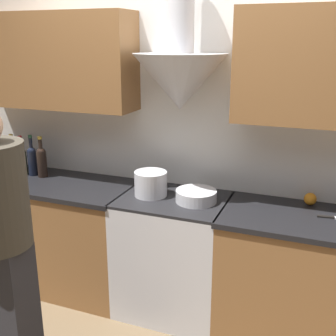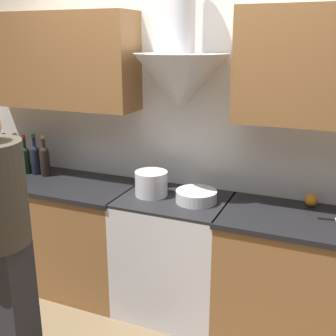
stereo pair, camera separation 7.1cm
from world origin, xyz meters
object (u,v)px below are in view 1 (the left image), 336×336
wine_bottle_2 (13,157)px  stock_pot (151,184)px  wine_bottle_4 (32,159)px  wine_bottle_3 (22,159)px  wine_bottle_1 (2,157)px  orange_fruit (310,199)px  mixing_bowl (196,196)px  stove_range (173,254)px  wine_bottle_5 (42,160)px

wine_bottle_2 → stock_pot: 1.28m
wine_bottle_2 → wine_bottle_4: 0.19m
wine_bottle_3 → wine_bottle_4: size_ratio=0.97×
wine_bottle_1 → orange_fruit: size_ratio=3.90×
stock_pot → mixing_bowl: size_ratio=0.82×
wine_bottle_2 → wine_bottle_1: bearing=-167.3°
wine_bottle_3 → orange_fruit: 2.25m
wine_bottle_2 → mixing_bowl: bearing=-2.8°
wine_bottle_3 → orange_fruit: (2.24, 0.15, -0.09)m
stove_range → mixing_bowl: 0.51m
stock_pot → wine_bottle_1: bearing=177.6°
wine_bottle_1 → wine_bottle_5: 0.38m
wine_bottle_1 → wine_bottle_2: bearing=12.7°
wine_bottle_1 → wine_bottle_4: bearing=4.7°
wine_bottle_4 → orange_fruit: 2.16m
wine_bottle_5 → orange_fruit: size_ratio=4.02×
wine_bottle_4 → wine_bottle_3: bearing=-171.5°
wine_bottle_4 → mixing_bowl: size_ratio=1.19×
wine_bottle_3 → wine_bottle_4: (0.09, 0.01, 0.01)m
wine_bottle_2 → wine_bottle_5: size_ratio=0.98×
stove_range → wine_bottle_5: bearing=176.5°
stove_range → orange_fruit: size_ratio=10.75×
stock_pot → mixing_bowl: bearing=0.1°
stove_range → stock_pot: size_ratio=3.84×
orange_fruit → stove_range: bearing=-166.4°
stove_range → wine_bottle_2: (-1.44, 0.07, 0.57)m
stove_range → wine_bottle_3: size_ratio=2.75×
wine_bottle_1 → mixing_bowl: (1.71, -0.06, -0.09)m
mixing_bowl → orange_fruit: bearing=17.0°
stove_range → orange_fruit: (0.90, 0.22, 0.48)m
stove_range → wine_bottle_4: 1.38m
stock_pot → orange_fruit: 1.09m
stove_range → wine_bottle_2: bearing=177.0°
wine_bottle_4 → wine_bottle_5: wine_bottle_4 is taller
wine_bottle_1 → wine_bottle_4: 0.29m
wine_bottle_4 → stock_pot: wine_bottle_4 is taller
mixing_bowl → wine_bottle_4: bearing=176.7°
wine_bottle_5 → stock_pot: size_ratio=1.44×
wine_bottle_2 → wine_bottle_5: (0.29, -0.00, 0.00)m
wine_bottle_4 → stock_pot: size_ratio=1.44×
mixing_bowl → orange_fruit: 0.76m
wine_bottle_3 → orange_fruit: size_ratio=3.91×
wine_bottle_1 → orange_fruit: 2.45m
stove_range → wine_bottle_5: 1.29m
stock_pot → stove_range: bearing=1.7°
wine_bottle_1 → wine_bottle_3: same height
mixing_bowl → wine_bottle_5: bearing=176.7°
mixing_bowl → wine_bottle_3: bearing=177.4°
wine_bottle_3 → mixing_bowl: wine_bottle_3 is taller
wine_bottle_4 → mixing_bowl: wine_bottle_4 is taller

